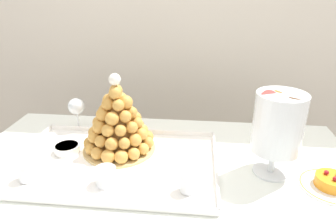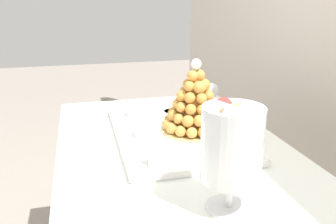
{
  "view_description": "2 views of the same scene",
  "coord_description": "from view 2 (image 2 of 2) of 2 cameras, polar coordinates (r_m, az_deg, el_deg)",
  "views": [
    {
      "loc": [
        0.12,
        -0.81,
        1.34
      ],
      "look_at": [
        0.03,
        0.04,
        0.98
      ],
      "focal_mm": 31.77,
      "sensor_mm": 36.0,
      "label": 1
    },
    {
      "loc": [
        1.08,
        -0.31,
        1.3
      ],
      "look_at": [
        -0.09,
        -0.01,
        0.9
      ],
      "focal_mm": 37.89,
      "sensor_mm": 36.0,
      "label": 2
    }
  ],
  "objects": [
    {
      "name": "creme_brulee_ramekin",
      "position": [
        1.55,
        0.82,
        -0.23
      ],
      "size": [
        0.09,
        0.09,
        0.03
      ],
      "color": "white",
      "rests_on": "serving_tray"
    },
    {
      "name": "macaron_goblet",
      "position": [
        0.86,
        10.17,
        -5.22
      ],
      "size": [
        0.15,
        0.15,
        0.29
      ],
      "color": "white",
      "rests_on": "buffet_table"
    },
    {
      "name": "wine_glass",
      "position": [
        1.61,
        7.03,
        3.27
      ],
      "size": [
        0.07,
        0.07,
        0.14
      ],
      "color": "silver",
      "rests_on": "buffet_table"
    },
    {
      "name": "dessert_cup_centre",
      "position": [
        1.11,
        -2.0,
        -7.32
      ],
      "size": [
        0.05,
        0.05,
        0.06
      ],
      "color": "silver",
      "rests_on": "serving_tray"
    },
    {
      "name": "serving_tray",
      "position": [
        1.37,
        1.05,
        -3.53
      ],
      "size": [
        0.67,
        0.45,
        0.02
      ],
      "color": "white",
      "rests_on": "buffet_table"
    },
    {
      "name": "buffet_table",
      "position": [
        1.28,
        1.54,
        -10.73
      ],
      "size": [
        1.36,
        0.82,
        0.78
      ],
      "color": "brown",
      "rests_on": "ground_plane"
    },
    {
      "name": "dessert_cup_left",
      "position": [
        1.56,
        -5.74,
        0.24
      ],
      "size": [
        0.05,
        0.05,
        0.05
      ],
      "color": "silver",
      "rests_on": "serving_tray"
    },
    {
      "name": "dessert_cup_mid_left",
      "position": [
        1.33,
        -3.94,
        -2.94
      ],
      "size": [
        0.06,
        0.06,
        0.05
      ],
      "color": "silver",
      "rests_on": "serving_tray"
    },
    {
      "name": "croquembouche",
      "position": [
        1.37,
        4.38,
        1.24
      ],
      "size": [
        0.26,
        0.26,
        0.28
      ],
      "color": "tan",
      "rests_on": "serving_tray"
    }
  ]
}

